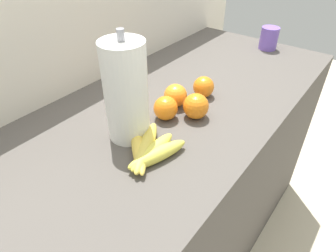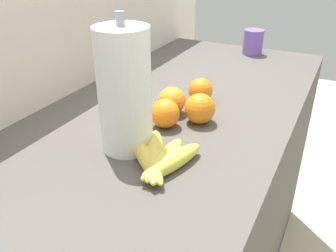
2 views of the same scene
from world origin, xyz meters
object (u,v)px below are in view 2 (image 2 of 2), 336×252
(orange_right, at_px, (200,109))
(orange_center, at_px, (165,113))
(orange_back_left, at_px, (200,90))
(banana_bunch, at_px, (159,158))
(paper_towel_roll, at_px, (124,91))
(orange_far_right, at_px, (172,101))
(mug, at_px, (253,42))

(orange_right, height_order, orange_center, orange_right)
(orange_back_left, bearing_deg, banana_bunch, -171.91)
(orange_right, relative_size, orange_center, 1.07)
(banana_bunch, relative_size, paper_towel_roll, 0.67)
(orange_right, bearing_deg, orange_back_left, 21.65)
(orange_far_right, relative_size, orange_center, 1.01)
(orange_right, xyz_separation_m, mug, (0.70, 0.05, 0.01))
(paper_towel_roll, relative_size, mug, 3.07)
(orange_far_right, xyz_separation_m, mug, (0.69, -0.05, 0.01))
(orange_center, bearing_deg, orange_far_right, 14.71)
(orange_center, relative_size, mug, 0.75)
(paper_towel_roll, xyz_separation_m, mug, (0.90, -0.06, -0.09))
(orange_back_left, xyz_separation_m, orange_center, (-0.19, 0.02, 0.00))
(banana_bunch, bearing_deg, orange_right, 0.03)
(orange_right, relative_size, mug, 0.80)
(orange_far_right, xyz_separation_m, orange_center, (-0.08, -0.02, -0.00))
(orange_back_left, height_order, orange_center, orange_center)
(orange_back_left, relative_size, mug, 0.73)
(banana_bunch, height_order, orange_back_left, orange_back_left)
(banana_bunch, relative_size, mug, 2.05)
(orange_back_left, distance_m, orange_center, 0.19)
(orange_right, bearing_deg, banana_bunch, -179.97)
(orange_far_right, relative_size, mug, 0.76)
(paper_towel_roll, bearing_deg, orange_back_left, -9.43)
(banana_bunch, relative_size, orange_back_left, 2.82)
(banana_bunch, xyz_separation_m, mug, (0.94, 0.05, 0.03))
(orange_back_left, relative_size, orange_far_right, 0.96)
(orange_center, relative_size, paper_towel_roll, 0.24)
(orange_far_right, height_order, orange_right, orange_right)
(orange_right, height_order, mug, mug)
(orange_center, bearing_deg, mug, -1.95)
(orange_right, xyz_separation_m, paper_towel_roll, (-0.20, 0.11, 0.10))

